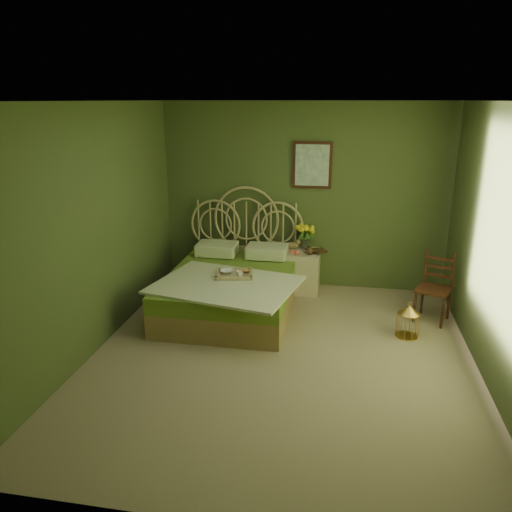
% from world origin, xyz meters
% --- Properties ---
extents(floor, '(4.50, 4.50, 0.00)m').
position_xyz_m(floor, '(0.00, 0.00, 0.00)').
color(floor, tan).
rests_on(floor, ground).
extents(ceiling, '(4.50, 4.50, 0.00)m').
position_xyz_m(ceiling, '(0.00, 0.00, 2.60)').
color(ceiling, silver).
rests_on(ceiling, wall_back).
extents(wall_back, '(4.00, 0.00, 4.00)m').
position_xyz_m(wall_back, '(0.00, 2.25, 1.30)').
color(wall_back, '#505C30').
rests_on(wall_back, floor).
extents(wall_left, '(0.00, 4.50, 4.50)m').
position_xyz_m(wall_left, '(-2.00, 0.00, 1.30)').
color(wall_left, '#505C30').
rests_on(wall_left, floor).
extents(wall_right, '(0.00, 4.50, 4.50)m').
position_xyz_m(wall_right, '(2.00, 0.00, 1.30)').
color(wall_right, '#505C30').
rests_on(wall_right, floor).
extents(wall_art, '(0.54, 0.04, 0.64)m').
position_xyz_m(wall_art, '(0.11, 2.22, 1.75)').
color(wall_art, '#341B0E').
rests_on(wall_art, wall_back).
extents(bed, '(1.82, 2.30, 1.43)m').
position_xyz_m(bed, '(-0.80, 1.17, 0.31)').
color(bed, '#A68353').
rests_on(bed, floor).
extents(nightstand, '(0.52, 0.52, 1.01)m').
position_xyz_m(nightstand, '(0.02, 1.99, 0.36)').
color(nightstand, beige).
rests_on(nightstand, floor).
extents(chair, '(0.50, 0.50, 0.86)m').
position_xyz_m(chair, '(1.70, 1.30, 0.48)').
color(chair, '#341B0E').
rests_on(chair, floor).
extents(birdcage, '(0.25, 0.25, 0.39)m').
position_xyz_m(birdcage, '(1.36, 0.73, 0.19)').
color(birdcage, '#BF8C3D').
rests_on(birdcage, floor).
extents(book_lower, '(0.25, 0.28, 0.02)m').
position_xyz_m(book_lower, '(0.19, 2.00, 0.59)').
color(book_lower, '#381E0F').
rests_on(book_lower, nightstand).
extents(book_upper, '(0.25, 0.26, 0.02)m').
position_xyz_m(book_upper, '(0.19, 2.00, 0.61)').
color(book_upper, '#472819').
rests_on(book_upper, nightstand).
extents(cereal_bowl, '(0.18, 0.18, 0.04)m').
position_xyz_m(cereal_bowl, '(-0.82, 0.99, 0.57)').
color(cereal_bowl, white).
rests_on(cereal_bowl, bed).
extents(coffee_cup, '(0.09, 0.09, 0.08)m').
position_xyz_m(coffee_cup, '(-0.64, 0.88, 0.59)').
color(coffee_cup, white).
rests_on(coffee_cup, bed).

